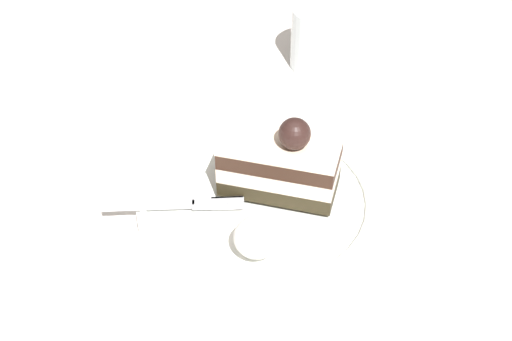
# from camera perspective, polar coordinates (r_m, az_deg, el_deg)

# --- Properties ---
(ground_plane) EXTENTS (2.40, 2.40, 0.00)m
(ground_plane) POSITION_cam_1_polar(r_m,az_deg,el_deg) (0.65, 0.46, -3.50)
(ground_plane) COLOR silver
(dessert_plate) EXTENTS (0.21, 0.21, 0.02)m
(dessert_plate) POSITION_cam_1_polar(r_m,az_deg,el_deg) (0.65, -0.00, -2.47)
(dessert_plate) COLOR white
(dessert_plate) RESTS_ON ground_plane
(cake_slice) EXTENTS (0.07, 0.11, 0.08)m
(cake_slice) POSITION_cam_1_polar(r_m,az_deg,el_deg) (0.64, 1.92, 0.55)
(cake_slice) COLOR #2D2616
(cake_slice) RESTS_ON dessert_plate
(whipped_cream_dollop) EXTENTS (0.04, 0.04, 0.03)m
(whipped_cream_dollop) POSITION_cam_1_polar(r_m,az_deg,el_deg) (0.59, -0.33, -5.13)
(whipped_cream_dollop) COLOR white
(whipped_cream_dollop) RESTS_ON dessert_plate
(fork) EXTENTS (0.02, 0.12, 0.00)m
(fork) POSITION_cam_1_polar(r_m,az_deg,el_deg) (0.64, -6.05, -2.63)
(fork) COLOR silver
(fork) RESTS_ON dessert_plate
(drink_glass_near) EXTENTS (0.07, 0.07, 0.07)m
(drink_glass_near) POSITION_cam_1_polar(r_m,az_deg,el_deg) (0.83, 5.06, 9.95)
(drink_glass_near) COLOR silver
(drink_glass_near) RESTS_ON ground_plane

